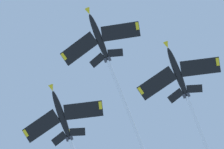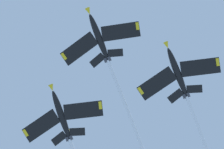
{
  "view_description": "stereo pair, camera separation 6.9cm",
  "coord_description": "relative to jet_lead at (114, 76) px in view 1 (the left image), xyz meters",
  "views": [
    {
      "loc": [
        3.38,
        -12.61,
        1.68
      ],
      "look_at": [
        -11.92,
        1.13,
        100.01
      ],
      "focal_mm": 69.22,
      "sensor_mm": 36.0,
      "label": 1
    },
    {
      "loc": [
        3.33,
        -12.66,
        1.68
      ],
      "look_at": [
        -11.92,
        1.13,
        100.01
      ],
      "focal_mm": 69.22,
      "sensor_mm": 36.0,
      "label": 2
    }
  ],
  "objects": [
    {
      "name": "jet_lead",
      "position": [
        0.0,
        0.0,
        0.0
      ],
      "size": [
        28.91,
        47.91,
        17.33
      ],
      "color": "black"
    },
    {
      "name": "jet_left_wing",
      "position": [
        7.2,
        16.78,
        -3.3
      ],
      "size": [
        26.47,
        40.94,
        14.6
      ],
      "color": "black"
    },
    {
      "name": "jet_right_wing",
      "position": [
        -18.46,
        3.9,
        -4.42
      ],
      "size": [
        26.55,
        40.79,
        14.59
      ],
      "color": "black"
    }
  ]
}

